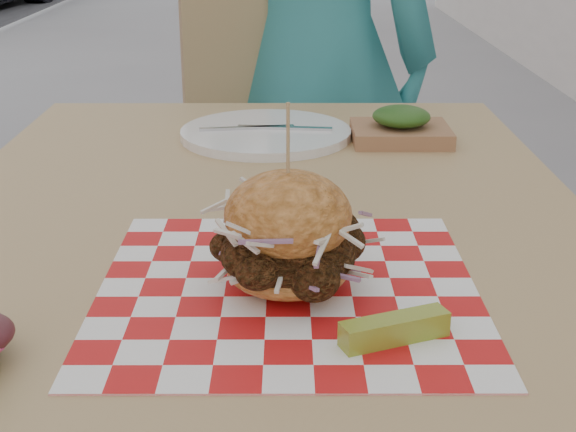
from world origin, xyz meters
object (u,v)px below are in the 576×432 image
Objects in this scene: sandwich at (288,239)px; diner at (314,50)px; patio_table at (259,282)px; patio_chair at (261,158)px.

diner is at bearing 86.97° from sandwich.
diner reaches higher than sandwich.
diner reaches higher than patio_table.
sandwich is (0.06, -1.08, 0.25)m from patio_chair.
diner is 0.28m from patio_chair.
sandwich is (0.03, -0.18, 0.13)m from patio_table.
diner is 0.99m from patio_table.
patio_table is 0.91m from patio_chair.
sandwich is at bearing 107.47° from diner.
diner is at bearing 84.45° from patio_table.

